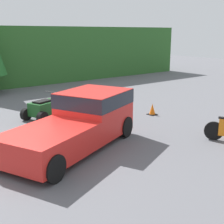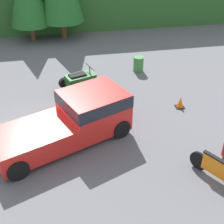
% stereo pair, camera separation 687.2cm
% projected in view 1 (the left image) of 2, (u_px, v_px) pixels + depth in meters
% --- Properties ---
extents(ground_plane, '(80.00, 80.00, 0.00)m').
position_uv_depth(ground_plane, '(16.00, 162.00, 9.84)').
color(ground_plane, '#5B5B60').
extents(pickup_truck_red, '(5.84, 4.07, 1.86)m').
position_uv_depth(pickup_truck_red, '(81.00, 119.00, 11.13)').
color(pickup_truck_red, red).
rests_on(pickup_truck_red, ground_plane).
extents(quad_atv, '(2.31, 1.85, 1.19)m').
position_uv_depth(quad_atv, '(45.00, 109.00, 14.75)').
color(quad_atv, black).
rests_on(quad_atv, ground_plane).
extents(traffic_cone, '(0.42, 0.42, 0.55)m').
position_uv_depth(traffic_cone, '(152.00, 110.00, 15.48)').
color(traffic_cone, black).
rests_on(traffic_cone, ground_plane).
extents(steel_barrel, '(0.58, 0.58, 0.88)m').
position_uv_depth(steel_barrel, '(88.00, 95.00, 18.04)').
color(steel_barrel, '#387A38').
rests_on(steel_barrel, ground_plane).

